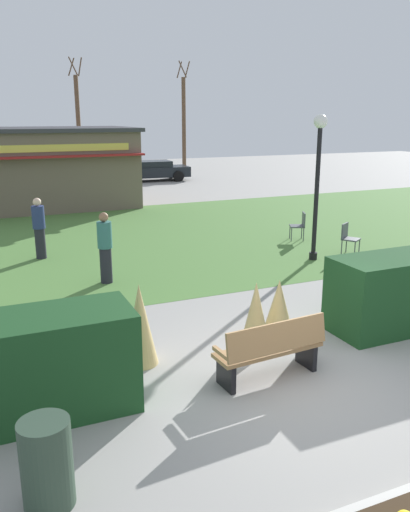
{
  "coord_description": "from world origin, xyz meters",
  "views": [
    {
      "loc": [
        -4.04,
        -5.68,
        3.83
      ],
      "look_at": [
        -0.12,
        3.27,
        1.19
      ],
      "focal_mm": 36.45,
      "sensor_mm": 36.0,
      "label": 1
    }
  ],
  "objects": [
    {
      "name": "cafe_chair_east",
      "position": [
        5.18,
        7.89,
        0.53
      ],
      "size": [
        0.58,
        0.58,
        0.89
      ],
      "color": "#4C5156",
      "rests_on": "ground_plane"
    },
    {
      "name": "ground_plane",
      "position": [
        0.0,
        0.0,
        0.0
      ],
      "size": [
        80.0,
        80.0,
        0.0
      ],
      "primitive_type": "plane",
      "color": "#999691"
    },
    {
      "name": "trash_bin",
      "position": [
        -3.7,
        -0.96,
        0.47
      ],
      "size": [
        0.52,
        0.52,
        0.95
      ],
      "primitive_type": "cylinder",
      "color": "#2D4233",
      "rests_on": "ground_plane"
    },
    {
      "name": "cafe_chair_center",
      "position": [
        5.45,
        5.86,
        0.53
      ],
      "size": [
        0.61,
        0.61,
        0.89
      ],
      "color": "#4C5156",
      "rests_on": "ground_plane"
    },
    {
      "name": "person_strolling",
      "position": [
        -2.62,
        8.9,
        0.86
      ],
      "size": [
        0.34,
        0.34,
        1.69
      ],
      "rotation": [
        0.0,
        0.0,
        6.14
      ],
      "color": "#23232D",
      "rests_on": "ground_plane"
    },
    {
      "name": "hedge_left",
      "position": [
        -3.49,
        0.83,
        0.69
      ],
      "size": [
        2.36,
        1.1,
        1.37
      ],
      "primitive_type": "cube",
      "color": "#19421E",
      "rests_on": "ground_plane"
    },
    {
      "name": "person_standing",
      "position": [
        -1.47,
        6.02,
        0.86
      ],
      "size": [
        0.34,
        0.34,
        1.69
      ],
      "rotation": [
        0.0,
        0.0,
        2.54
      ],
      "color": "#23232D",
      "rests_on": "ground_plane"
    },
    {
      "name": "park_bench",
      "position": [
        -0.3,
        0.41,
        0.48
      ],
      "size": [
        1.73,
        0.65,
        0.95
      ],
      "color": "#9E7547",
      "rests_on": "ground_plane"
    },
    {
      "name": "lawn_patch",
      "position": [
        0.0,
        10.15,
        0.0
      ],
      "size": [
        36.0,
        12.0,
        0.01
      ],
      "primitive_type": "cube",
      "color": "#4C7A38",
      "rests_on": "ground_plane"
    },
    {
      "name": "parked_car_center_slot",
      "position": [
        0.45,
        24.75,
        0.64
      ],
      "size": [
        4.28,
        2.2,
        1.2
      ],
      "color": "maroon",
      "rests_on": "ground_plane"
    },
    {
      "name": "ornamental_grass_behind_right",
      "position": [
        0.11,
        1.62,
        0.55
      ],
      "size": [
        0.5,
        0.5,
        1.11
      ],
      "primitive_type": "cone",
      "color": "tan",
      "rests_on": "ground_plane"
    },
    {
      "name": "lamppost_mid",
      "position": [
        4.22,
        5.77,
        2.45
      ],
      "size": [
        0.36,
        0.36,
        3.87
      ],
      "color": "black",
      "rests_on": "ground_plane"
    },
    {
      "name": "ornamental_grass_behind_center",
      "position": [
        -1.93,
        1.68,
        0.67
      ],
      "size": [
        0.55,
        0.55,
        1.33
      ],
      "primitive_type": "cone",
      "color": "tan",
      "rests_on": "ground_plane"
    },
    {
      "name": "ornamental_grass_behind_left",
      "position": [
        0.74,
        1.9,
        0.5
      ],
      "size": [
        0.55,
        0.55,
        0.99
      ],
      "primitive_type": "cone",
      "color": "tan",
      "rests_on": "ground_plane"
    },
    {
      "name": "parked_car_east_slot",
      "position": [
        5.83,
        24.75,
        0.64
      ],
      "size": [
        4.34,
        2.33,
        1.2
      ],
      "color": "black",
      "rests_on": "ground_plane"
    },
    {
      "name": "hedge_right",
      "position": [
        2.66,
        1.2,
        0.69
      ],
      "size": [
        2.18,
        1.1,
        1.38
      ],
      "primitive_type": "cube",
      "color": "#19421E",
      "rests_on": "ground_plane"
    },
    {
      "name": "tree_right_bg",
      "position": [
        9.81,
        29.72,
        3.37
      ],
      "size": [
        0.91,
        0.96,
        7.48
      ],
      "color": "brown",
      "rests_on": "ground_plane"
    },
    {
      "name": "tree_left_bg",
      "position": [
        2.34,
        29.36,
        3.33
      ],
      "size": [
        0.91,
        0.96,
        7.39
      ],
      "color": "brown",
      "rests_on": "ground_plane"
    },
    {
      "name": "food_kiosk",
      "position": [
        -3.12,
        17.89,
        1.68
      ],
      "size": [
        11.23,
        5.27,
        3.35
      ],
      "color": "#6B5B4C",
      "rests_on": "ground_plane"
    }
  ]
}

